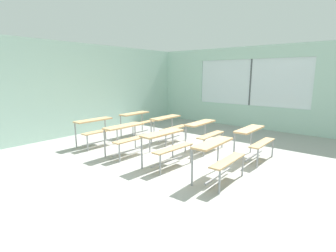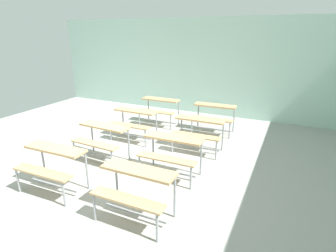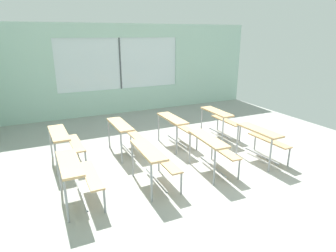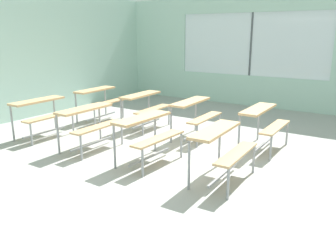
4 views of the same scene
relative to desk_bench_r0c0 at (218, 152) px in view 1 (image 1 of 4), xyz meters
name	(u,v)px [view 1 (image 1 of 4)]	position (x,y,z in m)	size (l,w,h in m)	color
ground	(180,165)	(0.27, 1.07, -0.59)	(10.00, 9.00, 0.05)	#9E9E99
wall_back	(70,90)	(0.27, 5.57, 0.94)	(10.00, 0.12, 3.00)	silver
wall_right	(267,90)	(5.27, 0.94, 0.88)	(0.12, 9.00, 3.00)	silver
desk_bench_r0c0	(218,152)	(0.00, 0.00, 0.00)	(1.12, 0.62, 0.74)	tan
desk_bench_r0c1	(254,136)	(1.64, -0.04, 0.00)	(1.10, 0.59, 0.74)	tan
desk_bench_r1c0	(166,141)	(0.01, 1.28, 0.00)	(1.13, 0.65, 0.74)	tan
desk_bench_r1c1	(204,129)	(1.59, 1.29, 0.00)	(1.11, 0.61, 0.74)	tan
desk_bench_r2c0	(127,133)	(-0.01, 2.54, 0.00)	(1.11, 0.60, 0.74)	tan
desk_bench_r2c1	(169,123)	(1.67, 2.57, 0.00)	(1.11, 0.61, 0.74)	tan
desk_bench_r3c0	(96,126)	(0.02, 3.87, 0.00)	(1.10, 0.59, 0.74)	tan
desk_bench_r3c1	(137,118)	(1.63, 3.89, 0.00)	(1.12, 0.63, 0.74)	tan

